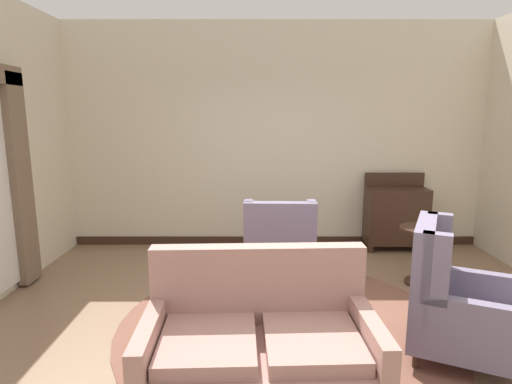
% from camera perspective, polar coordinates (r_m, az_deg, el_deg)
% --- Properties ---
extents(ground, '(8.53, 8.53, 0.00)m').
position_cam_1_polar(ground, '(3.81, 4.38, -19.96)').
color(ground, '#896B51').
extents(wall_back, '(6.25, 0.08, 3.23)m').
position_cam_1_polar(wall_back, '(6.07, 2.50, 7.61)').
color(wall_back, beige).
rests_on(wall_back, ground).
extents(baseboard_back, '(6.09, 0.03, 0.12)m').
position_cam_1_polar(baseboard_back, '(6.29, 2.40, -6.70)').
color(baseboard_back, '#382319').
rests_on(baseboard_back, ground).
extents(area_rug, '(3.13, 3.13, 0.01)m').
position_cam_1_polar(area_rug, '(4.06, 4.03, -17.74)').
color(area_rug, brown).
rests_on(area_rug, ground).
extents(coffee_table, '(0.93, 0.93, 0.44)m').
position_cam_1_polar(coffee_table, '(3.76, 5.19, -14.05)').
color(coffee_table, '#382319').
rests_on(coffee_table, ground).
extents(porcelain_vase, '(0.16, 0.16, 0.33)m').
position_cam_1_polar(porcelain_vase, '(3.69, 5.48, -10.88)').
color(porcelain_vase, beige).
rests_on(porcelain_vase, coffee_table).
extents(settee, '(1.59, 0.91, 1.00)m').
position_cam_1_polar(settee, '(2.99, 0.30, -20.16)').
color(settee, tan).
rests_on(settee, ground).
extents(armchair_foreground_right, '(0.85, 0.90, 0.98)m').
position_cam_1_polar(armchair_foreground_right, '(4.98, 3.01, -7.15)').
color(armchair_foreground_right, slate).
rests_on(armchair_foreground_right, ground).
extents(armchair_back_corner, '(1.08, 1.04, 1.11)m').
position_cam_1_polar(armchair_back_corner, '(3.75, 25.56, -13.66)').
color(armchair_back_corner, slate).
rests_on(armchair_back_corner, ground).
extents(side_table, '(0.51, 0.51, 0.68)m').
position_cam_1_polar(side_table, '(5.12, 21.74, -7.47)').
color(side_table, '#382319').
rests_on(side_table, ground).
extents(sideboard, '(0.86, 0.37, 1.11)m').
position_cam_1_polar(sideboard, '(6.26, 18.56, -3.04)').
color(sideboard, '#382319').
rests_on(sideboard, ground).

